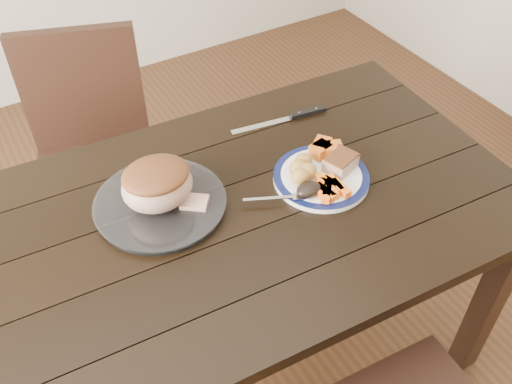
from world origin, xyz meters
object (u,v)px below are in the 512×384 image
dining_table (227,235)px  carving_knife (296,116)px  serving_platter (160,205)px  chair_far (92,147)px  pork_slice (340,163)px  dinner_plate (321,178)px  roast_joint (157,186)px  fork (281,198)px

dining_table → carving_knife: carving_knife is taller
serving_platter → carving_knife: size_ratio=1.07×
chair_far → serving_platter: bearing=110.9°
chair_far → pork_slice: chair_far is taller
chair_far → dinner_plate: chair_far is taller
pork_slice → roast_joint: (-0.49, 0.13, 0.04)m
dining_table → carving_knife: (0.39, 0.26, 0.10)m
fork → carving_knife: size_ratio=0.53×
serving_platter → pork_slice: bearing=-15.4°
dining_table → serving_platter: 0.20m
dining_table → dinner_plate: (0.29, -0.02, 0.10)m
dining_table → serving_platter: (-0.14, 0.10, 0.10)m
serving_platter → carving_knife: serving_platter is taller
dinner_plate → serving_platter: serving_platter is taller
dining_table → roast_joint: size_ratio=8.78×
fork → carving_knife: (0.25, 0.30, -0.01)m
fork → pork_slice: bearing=29.6°
serving_platter → pork_slice: pork_slice is taller
pork_slice → carving_knife: size_ratio=0.27×
serving_platter → pork_slice: size_ratio=4.00×
fork → roast_joint: roast_joint is taller
pork_slice → fork: (-0.21, -0.02, -0.02)m
chair_far → roast_joint: (0.02, -0.63, 0.30)m
chair_far → fork: bearing=130.3°
dining_table → pork_slice: size_ratio=19.23×
dining_table → pork_slice: 0.37m
dining_table → fork: bearing=-18.1°
chair_far → carving_knife: (0.56, -0.48, 0.23)m
dinner_plate → carving_knife: 0.30m
pork_slice → fork: size_ratio=0.51×
serving_platter → fork: 0.32m
dining_table → carving_knife: size_ratio=5.15×
dining_table → dinner_plate: size_ratio=6.13×
roast_joint → carving_knife: bearing=15.9°
dinner_plate → roast_joint: size_ratio=1.43×
chair_far → dining_table: bearing=121.4°
fork → carving_knife: 0.39m
dinner_plate → serving_platter: 0.45m
serving_platter → dining_table: bearing=-36.6°
dinner_plate → carving_knife: (0.11, 0.28, -0.00)m
serving_platter → roast_joint: 0.07m
dinner_plate → fork: 0.15m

